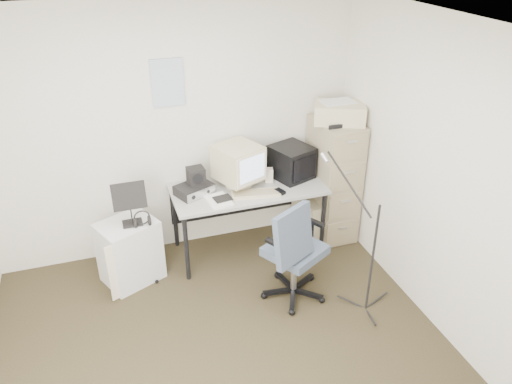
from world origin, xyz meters
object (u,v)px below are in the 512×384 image
object	(u,v)px
filing_cabinet	(333,179)
office_chair	(295,249)
desk	(248,219)
side_cart	(130,251)

from	to	relation	value
filing_cabinet	office_chair	distance (m)	1.17
desk	side_cart	distance (m)	1.21
filing_cabinet	office_chair	world-z (taller)	filing_cabinet
filing_cabinet	office_chair	xyz separation A→B (m)	(-0.78, -0.87, -0.14)
office_chair	side_cart	world-z (taller)	office_chair
desk	side_cart	xyz separation A→B (m)	(-1.21, -0.12, -0.05)
filing_cabinet	side_cart	bearing A→B (deg)	-175.92
office_chair	desk	bearing A→B (deg)	72.33
filing_cabinet	office_chair	bearing A→B (deg)	-131.95
filing_cabinet	desk	world-z (taller)	filing_cabinet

